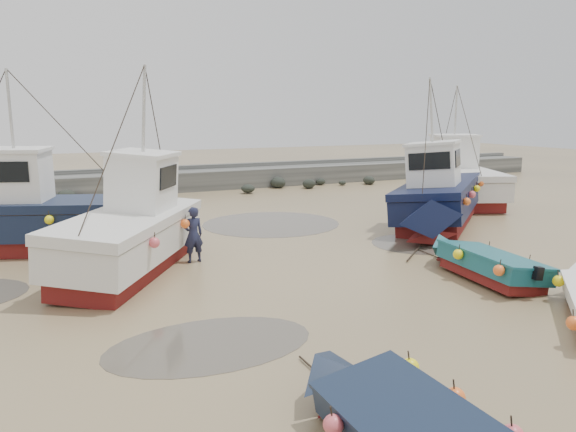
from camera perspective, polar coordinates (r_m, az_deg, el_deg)
name	(u,v)px	position (r m, az deg, el deg)	size (l,w,h in m)	color
ground	(331,296)	(15.16, 4.34, -8.12)	(120.00, 120.00, 0.00)	#998259
seawall	(153,182)	(35.44, -13.51, 3.37)	(60.00, 4.92, 1.50)	slate
puddle_a	(210,344)	(12.28, -7.93, -12.76)	(4.49, 4.49, 0.01)	#504A3F
puddle_b	(417,244)	(21.50, 12.93, -2.76)	(3.33, 3.33, 0.01)	#504A3F
puddle_d	(271,224)	(24.75, -1.73, -0.77)	(6.06, 6.06, 0.01)	#504A3F
dinghy_1	(408,421)	(8.57, 12.11, -19.67)	(2.07, 5.75, 1.43)	maroon
dinghy_2	(482,260)	(17.56, 19.14, -4.21)	(2.38, 5.71, 1.43)	maroon
cabin_boat_0	(28,214)	(21.40, -24.91, 0.17)	(9.33, 4.74, 6.22)	maroon
cabin_boat_1	(135,226)	(18.06, -15.25, -1.02)	(6.46, 9.02, 6.22)	maroon
cabin_boat_2	(439,197)	(24.65, 15.10, 1.91)	(9.12, 8.21, 6.22)	maroon
cabin_boat_3	(455,177)	(32.13, 16.59, 3.77)	(6.38, 10.31, 6.22)	maroon
person	(194,262)	(18.71, -9.52, -4.63)	(0.67, 0.44, 1.83)	#1B1F38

